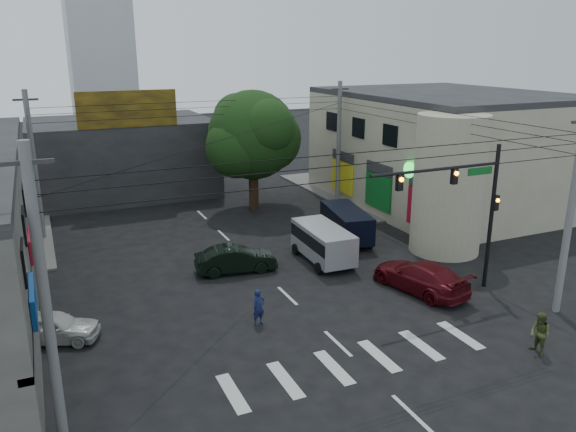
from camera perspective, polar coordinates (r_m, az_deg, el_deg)
ground at (r=25.76m, az=1.79°, el=-9.82°), size 160.00×160.00×0.00m
sidewalk_far_right at (r=49.20m, az=11.54°, el=2.96°), size 16.00×16.00×0.15m
building_right at (r=44.54m, az=15.56°, el=6.42°), size 14.00×18.00×8.00m
corner_column at (r=33.37m, az=16.00°, el=3.07°), size 4.00×4.00×8.00m
building_far at (r=47.85m, az=-16.50°, el=5.81°), size 14.00×10.00×6.00m
billboard at (r=42.44m, az=-16.01°, el=10.41°), size 7.00×0.30×2.60m
street_tree at (r=40.71m, az=-3.60°, el=8.18°), size 6.40×6.40×8.70m
traffic_gantry at (r=27.49m, az=17.67°, el=1.86°), size 7.10×0.35×7.20m
utility_pole_near_left at (r=17.60m, az=-23.45°, el=-7.88°), size 0.32×0.32×9.20m
utility_pole_near_right at (r=27.14m, az=26.74°, el=0.15°), size 0.32×0.32×9.20m
utility_pole_far_left at (r=37.33m, az=-24.36°, el=4.57°), size 0.32×0.32×9.20m
utility_pole_far_right at (r=42.67m, az=5.16°, el=7.35°), size 0.32×0.32×9.20m
dark_sedan at (r=30.08m, az=-5.33°, el=-4.40°), size 2.67×4.70×1.41m
white_compact at (r=25.14m, az=-22.83°, el=-10.33°), size 4.10×4.76×1.27m
maroon_sedan at (r=28.42m, az=13.27°, el=-5.99°), size 4.23×6.05×1.50m
silver_minivan at (r=31.30m, az=3.58°, el=-2.92°), size 4.82×2.33×2.01m
navy_van at (r=34.88m, az=5.93°, el=-0.91°), size 5.65×3.68×1.99m
traffic_officer at (r=24.48m, az=-3.00°, el=-9.23°), size 0.76×0.65×1.61m
pedestrian_olive at (r=24.31m, az=24.21°, el=-10.85°), size 0.93×0.78×1.72m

